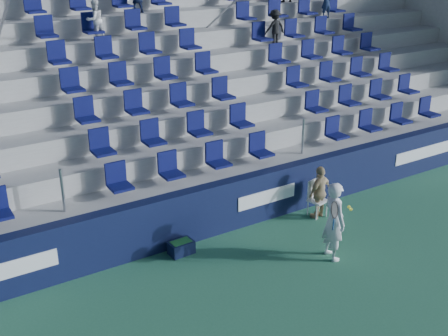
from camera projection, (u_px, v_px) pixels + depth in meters
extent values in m
plane|color=#317350|center=(297.00, 307.00, 10.16)|extent=(70.00, 70.00, 0.00)
cube|color=#0F1537|center=(208.00, 211.00, 12.40)|extent=(24.00, 0.30, 1.20)
cube|color=white|center=(267.00, 197.00, 13.00)|extent=(1.60, 0.02, 0.34)
cube|color=white|center=(426.00, 152.00, 15.70)|extent=(2.40, 0.02, 0.34)
cube|color=#AAAAA4|center=(195.00, 201.00, 12.85)|extent=(24.00, 0.85, 1.20)
cube|color=#AAAAA4|center=(178.00, 178.00, 13.42)|extent=(24.00, 0.85, 1.70)
cube|color=#AAAAA4|center=(161.00, 158.00, 13.99)|extent=(24.00, 0.85, 2.20)
cube|color=#AAAAA4|center=(146.00, 139.00, 14.56)|extent=(24.00, 0.85, 2.70)
cube|color=#AAAAA4|center=(133.00, 121.00, 15.13)|extent=(24.00, 0.85, 3.20)
cube|color=#AAAAA4|center=(120.00, 105.00, 15.70)|extent=(24.00, 0.85, 3.70)
cube|color=#AAAAA4|center=(108.00, 89.00, 16.27)|extent=(24.00, 0.85, 4.20)
cube|color=#AAAAA4|center=(97.00, 75.00, 16.84)|extent=(24.00, 0.85, 4.70)
cube|color=#AAAAA4|center=(86.00, 62.00, 17.41)|extent=(24.00, 0.85, 5.20)
cube|color=#AAAAA4|center=(78.00, 43.00, 17.74)|extent=(24.00, 0.50, 6.20)
cube|color=#AAAAA4|center=(430.00, 43.00, 20.57)|extent=(0.30, 7.65, 5.20)
cube|color=#0B1047|center=(194.00, 163.00, 12.49)|extent=(16.05, 0.50, 0.70)
cube|color=#0B1047|center=(176.00, 131.00, 12.96)|extent=(16.05, 0.50, 0.70)
cube|color=#0B1047|center=(159.00, 102.00, 13.43)|extent=(16.05, 0.50, 0.70)
cube|color=#0B1047|center=(143.00, 74.00, 13.91)|extent=(16.05, 0.50, 0.70)
cube|color=#0B1047|center=(128.00, 48.00, 14.38)|extent=(16.05, 0.50, 0.70)
cube|color=#0B1047|center=(114.00, 25.00, 14.86)|extent=(16.05, 0.50, 0.70)
cube|color=#0B1047|center=(101.00, 2.00, 15.33)|extent=(16.05, 0.50, 0.70)
cylinder|color=gray|center=(1.00, 26.00, 12.60)|extent=(0.06, 7.68, 4.55)
cylinder|color=gray|center=(227.00, 9.00, 15.55)|extent=(0.06, 7.68, 4.55)
imported|color=#172647|center=(326.00, 2.00, 18.37)|extent=(0.40, 0.27, 1.07)
imported|color=silver|center=(95.00, 20.00, 14.50)|extent=(0.57, 0.49, 1.02)
imported|color=black|center=(275.00, 28.00, 16.57)|extent=(0.68, 0.40, 1.03)
imported|color=white|center=(334.00, 221.00, 11.42)|extent=(0.49, 0.67, 1.70)
cylinder|color=navy|center=(333.00, 223.00, 11.06)|extent=(0.03, 0.03, 0.28)
torus|color=black|center=(335.00, 210.00, 10.94)|extent=(0.30, 0.17, 0.28)
plane|color=#262626|center=(335.00, 210.00, 10.94)|extent=(0.30, 0.16, 0.29)
sphere|color=yellow|center=(351.00, 209.00, 11.28)|extent=(0.07, 0.07, 0.07)
sphere|color=yellow|center=(349.00, 207.00, 11.32)|extent=(0.07, 0.07, 0.07)
cube|color=white|center=(318.00, 201.00, 13.32)|extent=(0.46, 0.46, 0.04)
cube|color=white|center=(313.00, 189.00, 13.37)|extent=(0.39, 0.12, 0.48)
cylinder|color=white|center=(316.00, 213.00, 13.20)|extent=(0.03, 0.03, 0.39)
cylinder|color=white|center=(326.00, 209.00, 13.35)|extent=(0.03, 0.03, 0.39)
cylinder|color=white|center=(308.00, 208.00, 13.44)|extent=(0.03, 0.03, 0.39)
cylinder|color=white|center=(318.00, 205.00, 13.60)|extent=(0.03, 0.03, 0.39)
imported|color=tan|center=(320.00, 192.00, 13.19)|extent=(0.81, 0.48, 1.29)
cube|color=black|center=(181.00, 248.00, 11.82)|extent=(0.53, 0.36, 0.28)
cube|color=#1E662D|center=(181.00, 245.00, 11.80)|extent=(0.43, 0.26, 0.17)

